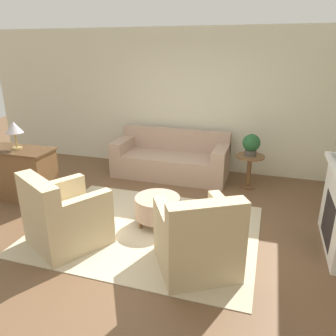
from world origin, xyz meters
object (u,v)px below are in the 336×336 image
(dresser, at_px, (21,173))
(ottoman_table, at_px, (158,207))
(armchair_right, at_px, (198,241))
(couch, at_px, (171,160))
(armchair_left, at_px, (64,218))
(table_lamp, at_px, (14,128))
(side_table, at_px, (249,166))
(potted_plant_on_side_table, at_px, (251,144))

(dresser, bearing_deg, ottoman_table, -4.02)
(armchair_right, bearing_deg, dresser, 162.64)
(couch, distance_m, armchair_left, 2.84)
(ottoman_table, height_order, dresser, dresser)
(armchair_right, bearing_deg, armchair_left, 180.00)
(couch, xyz_separation_m, table_lamp, (-2.07, -1.78, 0.89))
(couch, xyz_separation_m, side_table, (1.52, -0.17, 0.09))
(armchair_right, relative_size, dresser, 1.03)
(ottoman_table, height_order, table_lamp, table_lamp)
(armchair_right, distance_m, ottoman_table, 1.14)
(ottoman_table, distance_m, potted_plant_on_side_table, 2.18)
(couch, relative_size, dresser, 1.97)
(side_table, relative_size, dresser, 0.54)
(side_table, relative_size, potted_plant_on_side_table, 1.56)
(armchair_right, xyz_separation_m, dresser, (-3.22, 1.01, 0.08))
(dresser, relative_size, potted_plant_on_side_table, 2.90)
(potted_plant_on_side_table, bearing_deg, armchair_right, -98.11)
(armchair_left, distance_m, table_lamp, 1.98)
(couch, relative_size, ottoman_table, 3.45)
(armchair_left, xyz_separation_m, dresser, (-1.49, 1.01, 0.08))
(couch, height_order, table_lamp, table_lamp)
(ottoman_table, xyz_separation_m, side_table, (1.14, 1.78, 0.14))
(dresser, distance_m, potted_plant_on_side_table, 3.95)
(armchair_right, height_order, potted_plant_on_side_table, potted_plant_on_side_table)
(ottoman_table, height_order, side_table, side_table)
(ottoman_table, relative_size, dresser, 0.57)
(potted_plant_on_side_table, bearing_deg, table_lamp, -155.94)
(table_lamp, bearing_deg, armchair_left, -34.10)
(potted_plant_on_side_table, relative_size, table_lamp, 0.87)
(side_table, distance_m, potted_plant_on_side_table, 0.41)
(armchair_left, relative_size, ottoman_table, 1.81)
(potted_plant_on_side_table, bearing_deg, armchair_left, -128.89)
(potted_plant_on_side_table, bearing_deg, dresser, -155.94)
(armchair_right, xyz_separation_m, ottoman_table, (-0.76, 0.83, -0.10))
(ottoman_table, xyz_separation_m, dresser, (-2.46, 0.17, 0.17))
(dresser, height_order, potted_plant_on_side_table, potted_plant_on_side_table)
(couch, xyz_separation_m, ottoman_table, (0.38, -1.95, -0.04))
(side_table, xyz_separation_m, potted_plant_on_side_table, (-0.00, -0.00, 0.41))
(armchair_left, distance_m, armchair_right, 1.73)
(dresser, bearing_deg, table_lamp, 165.96)
(couch, xyz_separation_m, potted_plant_on_side_table, (1.52, -0.17, 0.50))
(armchair_left, bearing_deg, table_lamp, 145.90)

